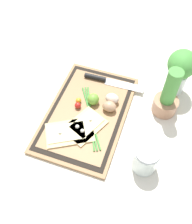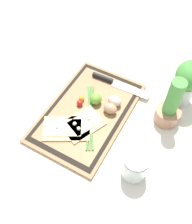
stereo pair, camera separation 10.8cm
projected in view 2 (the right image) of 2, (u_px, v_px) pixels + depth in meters
The scene contains 14 objects.
ground_plane at pixel (88, 113), 1.13m from camera, with size 6.00×6.00×0.00m, color silver.
cutting_board at pixel (88, 112), 1.12m from camera, with size 0.51×0.32×0.02m.
pizza_slice_near at pixel (66, 128), 1.05m from camera, with size 0.19×0.22×0.02m.
pizza_slice_far at pixel (83, 124), 1.07m from camera, with size 0.19×0.17×0.02m.
knife at pixel (111, 81), 1.20m from camera, with size 0.05×0.28×0.02m.
egg_brown at pixel (110, 108), 1.09m from camera, with size 0.05×0.06×0.05m, color tan.
egg_pink at pixel (115, 101), 1.11m from camera, with size 0.05×0.06×0.05m, color beige.
lime at pixel (96, 99), 1.12m from camera, with size 0.05×0.05×0.05m, color #70A838.
cherry_tomato_red at pixel (80, 103), 1.12m from camera, with size 0.03×0.03×0.03m, color red.
cherry_tomato_yellow at pixel (81, 98), 1.13m from camera, with size 0.02×0.02×0.02m, color gold.
scallion_bunch at pixel (90, 116), 1.09m from camera, with size 0.30×0.18×0.01m.
herb_pot at pixel (170, 108), 1.04m from camera, with size 0.10×0.10×0.23m.
sauce_jar at pixel (135, 167), 0.93m from camera, with size 0.09×0.09×0.11m.
herb_glass at pixel (189, 80), 1.07m from camera, with size 0.14×0.12×0.21m.
Camera 2 is at (0.55, 0.35, 0.92)m, focal length 42.00 mm.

